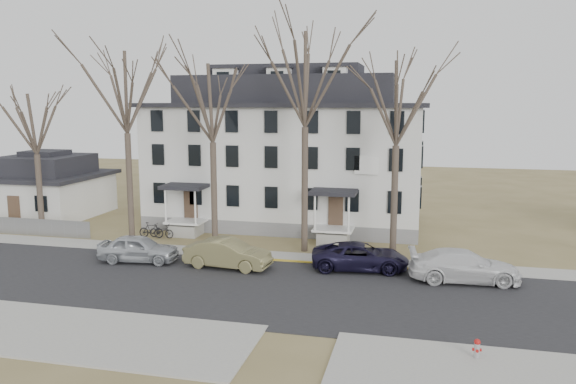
% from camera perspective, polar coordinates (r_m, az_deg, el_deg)
% --- Properties ---
extents(ground, '(120.00, 120.00, 0.00)m').
position_cam_1_polar(ground, '(26.92, -4.77, -11.15)').
color(ground, olive).
rests_on(ground, ground).
extents(main_road, '(120.00, 10.00, 0.04)m').
position_cam_1_polar(main_road, '(28.71, -3.51, -9.82)').
color(main_road, '#27272A').
rests_on(main_road, ground).
extents(far_sidewalk, '(120.00, 2.00, 0.08)m').
position_cam_1_polar(far_sidewalk, '(34.24, -0.59, -6.66)').
color(far_sidewalk, '#A09F97').
rests_on(far_sidewalk, ground).
extents(near_sidewalk_right, '(14.00, 5.00, 0.08)m').
position_cam_1_polar(near_sidewalk_right, '(21.52, 23.92, -17.34)').
color(near_sidewalk_right, '#A09F97').
rests_on(near_sidewalk_right, ground).
extents(near_sidewalk_left, '(20.00, 5.00, 0.08)m').
position_cam_1_polar(near_sidewalk_left, '(26.47, -25.50, -12.40)').
color(near_sidewalk_left, '#A09F97').
rests_on(near_sidewalk_left, ground).
extents(yellow_curb, '(14.00, 0.25, 0.06)m').
position_cam_1_polar(yellow_curb, '(32.57, 7.67, -7.57)').
color(yellow_curb, gold).
rests_on(yellow_curb, ground).
extents(boarding_house, '(20.80, 12.36, 12.05)m').
position_cam_1_polar(boarding_house, '(43.27, 0.00, 3.90)').
color(boarding_house, slate).
rests_on(boarding_house, ground).
extents(small_house, '(8.70, 8.70, 5.00)m').
position_cam_1_polar(small_house, '(50.44, -23.25, 0.32)').
color(small_house, silver).
rests_on(small_house, ground).
extents(fence, '(14.00, 0.06, 1.20)m').
position_cam_1_polar(fence, '(45.22, -26.93, -3.77)').
color(fence, gray).
rests_on(fence, ground).
extents(tree_far_left, '(8.40, 8.40, 13.72)m').
position_cam_1_polar(tree_far_left, '(38.74, -16.20, 10.29)').
color(tree_far_left, '#473B31').
rests_on(tree_far_left, ground).
extents(tree_mid_left, '(7.80, 7.80, 12.74)m').
position_cam_1_polar(tree_mid_left, '(36.17, -7.73, 9.50)').
color(tree_mid_left, '#473B31').
rests_on(tree_mid_left, ground).
extents(tree_center, '(9.00, 9.00, 14.70)m').
position_cam_1_polar(tree_center, '(34.53, 1.77, 12.06)').
color(tree_center, '#473B31').
rests_on(tree_center, ground).
extents(tree_mid_right, '(7.80, 7.80, 12.74)m').
position_cam_1_polar(tree_mid_right, '(33.81, 11.05, 9.45)').
color(tree_mid_right, '#473B31').
rests_on(tree_mid_right, ground).
extents(tree_bungalow, '(6.60, 6.60, 10.78)m').
position_cam_1_polar(tree_bungalow, '(42.61, -24.35, 6.71)').
color(tree_bungalow, '#473B31').
rests_on(tree_bungalow, ground).
extents(car_silver, '(4.84, 2.39, 1.59)m').
position_cam_1_polar(car_silver, '(34.19, -14.96, -5.62)').
color(car_silver, '#B7BBC0').
rests_on(car_silver, ground).
extents(car_tan, '(5.06, 2.14, 1.62)m').
position_cam_1_polar(car_tan, '(32.07, -6.14, -6.31)').
color(car_tan, olive).
rests_on(car_tan, ground).
extents(car_navy, '(5.64, 3.08, 1.50)m').
position_cam_1_polar(car_navy, '(31.81, 7.35, -6.57)').
color(car_navy, black).
rests_on(car_navy, ground).
extents(car_white, '(5.88, 2.85, 1.65)m').
position_cam_1_polar(car_white, '(30.93, 17.45, -7.24)').
color(car_white, silver).
rests_on(car_white, ground).
extents(bicycle_left, '(1.89, 0.79, 0.97)m').
position_cam_1_polar(bicycle_left, '(39.79, -12.73, -3.93)').
color(bicycle_left, black).
rests_on(bicycle_left, ground).
extents(bicycle_right, '(1.80, 0.54, 1.08)m').
position_cam_1_polar(bicycle_right, '(39.94, -13.72, -3.84)').
color(bicycle_right, black).
rests_on(bicycle_right, ground).
extents(fire_hydrant, '(0.33, 0.31, 0.80)m').
position_cam_1_polar(fire_hydrant, '(22.32, 18.64, -14.90)').
color(fire_hydrant, '#B7B7BA').
rests_on(fire_hydrant, ground).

